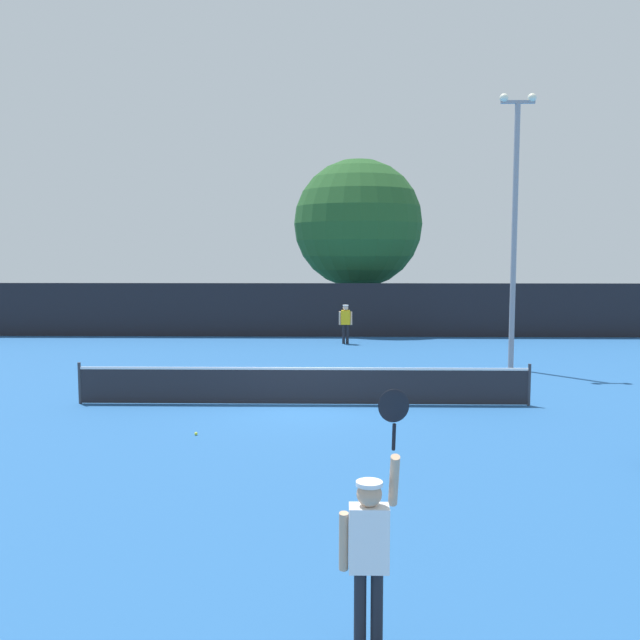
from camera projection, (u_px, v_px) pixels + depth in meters
name	position (u px, v px, depth m)	size (l,w,h in m)	color
ground_plane	(303.00, 404.00, 17.66)	(120.00, 120.00, 0.00)	#235693
tennis_net	(303.00, 385.00, 17.60)	(11.58, 0.08, 1.07)	#232328
perimeter_fence	(317.00, 310.00, 31.77)	(35.48, 0.12, 2.47)	black
player_serving	(370.00, 540.00, 6.56)	(0.67, 0.40, 2.59)	white
player_receiving	(346.00, 320.00, 29.28)	(0.57, 0.24, 1.66)	yellow
tennis_ball	(196.00, 434.00, 14.68)	(0.07, 0.07, 0.07)	#CCE033
light_pole	(515.00, 216.00, 22.53)	(1.18, 0.28, 8.97)	gray
large_tree	(358.00, 224.00, 34.87)	(6.49, 6.49, 8.57)	brown
parked_car_near	(352.00, 310.00, 37.40)	(2.03, 4.26, 1.69)	red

